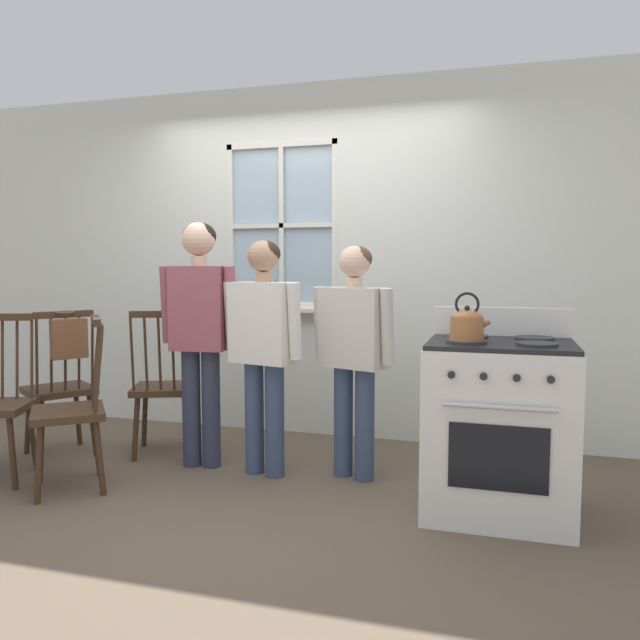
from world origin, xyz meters
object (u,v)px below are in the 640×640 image
(chair_by_window, at_px, (60,390))
(chair_center_cluster, at_px, (72,412))
(chair_near_wall, at_px, (164,389))
(potted_plant, at_px, (275,296))
(stove, at_px, (499,426))
(kettle, at_px, (467,324))
(person_teen_center, at_px, (264,335))
(handbag, at_px, (69,338))
(person_elderly_left, at_px, (200,319))
(person_adult_right, at_px, (354,340))

(chair_by_window, relative_size, chair_center_cluster, 1.00)
(chair_near_wall, relative_size, chair_center_cluster, 1.00)
(chair_by_window, distance_m, chair_center_cluster, 0.72)
(chair_center_cluster, distance_m, potted_plant, 1.78)
(chair_near_wall, xyz_separation_m, stove, (2.26, -0.43, 0.01))
(kettle, bearing_deg, potted_plant, 139.60)
(chair_center_cluster, bearing_deg, kettle, 56.25)
(person_teen_center, bearing_deg, chair_center_cluster, -137.45)
(chair_near_wall, height_order, kettle, kettle)
(chair_near_wall, relative_size, handbag, 3.32)
(chair_by_window, distance_m, kettle, 2.83)
(chair_by_window, bearing_deg, stove, 120.98)
(chair_near_wall, bearing_deg, stove, 147.57)
(chair_center_cluster, relative_size, person_teen_center, 0.69)
(chair_center_cluster, distance_m, person_teen_center, 1.22)
(person_elderly_left, xyz_separation_m, person_teen_center, (0.46, -0.04, -0.09))
(chair_center_cluster, xyz_separation_m, stove, (2.42, 0.33, 0.01))
(chair_near_wall, bearing_deg, person_teen_center, 144.26)
(chair_by_window, bearing_deg, potted_plant, 163.46)
(person_teen_center, height_order, potted_plant, person_teen_center)
(person_teen_center, bearing_deg, handbag, -159.17)
(potted_plant, bearing_deg, stove, -34.56)
(chair_near_wall, xyz_separation_m, chair_center_cluster, (-0.16, -0.76, 0.00))
(person_teen_center, bearing_deg, chair_near_wall, 179.43)
(person_teen_center, height_order, handbag, person_teen_center)
(potted_plant, relative_size, handbag, 0.78)
(kettle, bearing_deg, chair_near_wall, 164.93)
(chair_near_wall, bearing_deg, person_elderly_left, 134.11)
(chair_by_window, height_order, person_teen_center, person_teen_center)
(stove, xyz_separation_m, kettle, (-0.17, -0.13, 0.55))
(person_elderly_left, distance_m, person_adult_right, 1.02)
(chair_by_window, distance_m, chair_near_wall, 0.71)
(chair_by_window, relative_size, handbag, 3.32)
(kettle, height_order, potted_plant, potted_plant)
(chair_near_wall, xyz_separation_m, handbag, (-0.47, -0.38, 0.39))
(chair_by_window, xyz_separation_m, stove, (2.92, -0.19, 0.01))
(person_elderly_left, relative_size, stove, 1.47)
(person_adult_right, bearing_deg, person_elderly_left, -157.14)
(person_elderly_left, bearing_deg, potted_plant, 72.05)
(chair_by_window, bearing_deg, person_adult_right, 128.45)
(chair_by_window, height_order, chair_near_wall, same)
(chair_center_cluster, bearing_deg, person_elderly_left, 99.11)
(stove, relative_size, handbag, 3.53)
(chair_center_cluster, distance_m, person_elderly_left, 0.95)
(chair_near_wall, distance_m, person_teen_center, 0.96)
(chair_near_wall, relative_size, potted_plant, 4.26)
(chair_center_cluster, xyz_separation_m, person_teen_center, (1.00, 0.55, 0.43))
(person_adult_right, xyz_separation_m, potted_plant, (-0.83, 0.85, 0.21))
(chair_near_wall, distance_m, person_elderly_left, 0.66)
(chair_near_wall, xyz_separation_m, person_elderly_left, (0.38, -0.17, 0.51))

